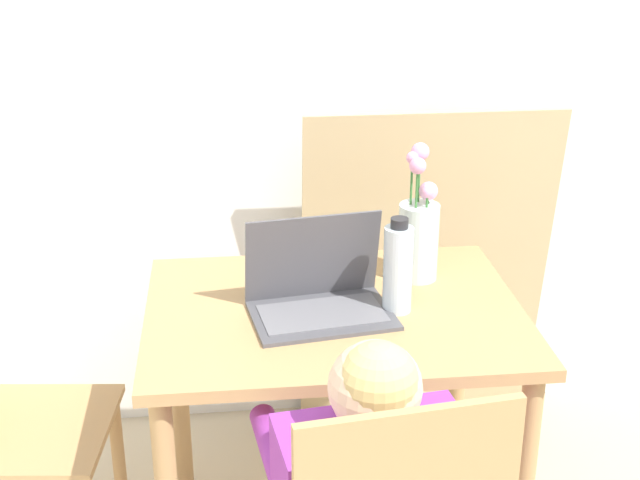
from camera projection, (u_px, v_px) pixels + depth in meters
wall_back at (346, 46)px, 2.68m from camera, size 6.40×0.05×2.50m
dining_table at (334, 350)px, 2.22m from camera, size 0.92×0.69×0.75m
laptop at (318, 290)px, 2.14m from camera, size 0.36×0.27×0.23m
flower_vase at (419, 232)px, 2.29m from camera, size 0.10×0.10×0.36m
water_bottle at (398, 268)px, 2.12m from camera, size 0.07×0.07×0.24m
cardboard_panel at (425, 273)px, 2.84m from camera, size 0.79×0.17×1.09m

